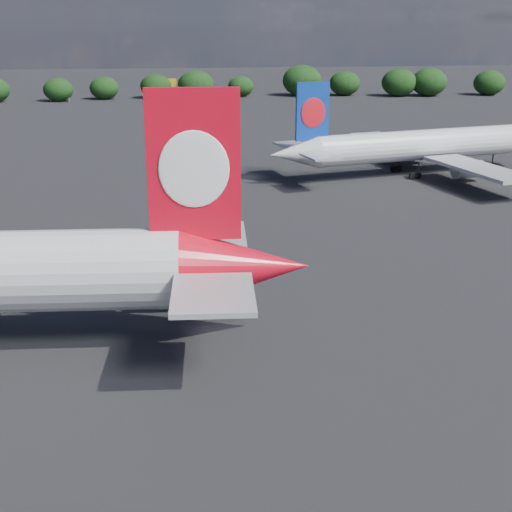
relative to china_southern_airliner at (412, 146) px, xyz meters
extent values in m
plane|color=black|center=(-46.60, -10.33, -4.29)|extent=(500.00, 500.00, 0.00)
cone|color=red|center=(-30.79, -53.83, 1.41)|extent=(9.47, 6.29, 5.69)
cube|color=red|center=(-34.20, -53.60, 8.69)|extent=(6.29, 0.99, 10.25)
ellipsoid|color=white|center=(-34.22, -53.94, 8.49)|extent=(4.79, 0.55, 5.24)
ellipsoid|color=white|center=(-34.17, -53.26, 8.49)|extent=(4.79, 0.55, 5.24)
cube|color=#ACB0B5|center=(-33.49, -59.93, 1.86)|extent=(5.57, 7.16, 0.34)
cube|color=#ACB0B5|center=(-32.64, -47.43, 1.86)|extent=(5.57, 7.16, 0.34)
cylinder|color=silver|center=(1.47, 0.34, 0.14)|extent=(33.77, 11.82, 4.42)
cone|color=silver|center=(-18.37, -4.21, 0.14)|extent=(7.89, 5.89, 4.42)
cube|color=#0D3495|center=(-15.78, -3.61, 5.80)|extent=(4.84, 1.52, 7.96)
ellipsoid|color=red|center=(-15.72, -3.87, 5.64)|extent=(3.66, 1.00, 4.07)
ellipsoid|color=red|center=(-15.84, -3.36, 5.64)|extent=(3.66, 1.00, 4.07)
cube|color=#ACB0B5|center=(-15.56, -8.56, 0.49)|extent=(5.07, 6.06, 0.27)
cube|color=#ACB0B5|center=(-17.73, 0.93, 0.49)|extent=(5.07, 6.06, 0.27)
cube|color=#ACB0B5|center=(5.76, -10.48, -1.28)|extent=(9.56, 18.54, 0.49)
cube|color=#ACB0B5|center=(0.63, 11.95, -1.28)|extent=(9.56, 18.54, 0.49)
cylinder|color=#ACB0B5|center=(6.50, -5.77, -2.43)|extent=(4.85, 3.32, 2.39)
cube|color=#ACB0B5|center=(6.50, -5.77, -1.81)|extent=(1.96, 0.69, 1.06)
cylinder|color=#ACB0B5|center=(3.34, 8.03, -2.43)|extent=(4.85, 3.32, 2.39)
cube|color=#ACB0B5|center=(3.34, 8.03, -1.81)|extent=(1.96, 0.69, 1.06)
cylinder|color=black|center=(0.34, -2.65, -2.96)|extent=(0.30, 0.30, 2.21)
cylinder|color=black|center=(0.34, -2.65, -3.80)|extent=(1.04, 0.61, 0.97)
cylinder|color=black|center=(-0.61, -2.86, -3.80)|extent=(1.04, 0.61, 0.97)
cylinder|color=black|center=(-0.85, 2.53, -2.96)|extent=(0.30, 0.30, 2.21)
cylinder|color=black|center=(-0.85, 2.53, -3.80)|extent=(1.04, 0.61, 0.97)
cylinder|color=black|center=(-1.80, 2.31, -3.80)|extent=(1.04, 0.61, 0.97)
cylinder|color=black|center=(14.41, 3.30, -3.00)|extent=(0.25, 0.25, 2.21)
cylinder|color=black|center=(14.41, 3.30, -3.89)|extent=(0.85, 0.48, 0.80)
cube|color=#125D1F|center=(-64.60, 105.67, -1.09)|extent=(6.00, 0.30, 2.60)
cylinder|color=#989BA0|center=(-67.10, 105.67, -3.29)|extent=(0.20, 0.20, 2.00)
cylinder|color=#989BA0|center=(-62.10, 105.67, -3.29)|extent=(0.20, 0.20, 2.00)
cube|color=gold|center=(-34.60, 111.67, -0.29)|extent=(5.00, 0.30, 3.00)
cylinder|color=#989BA0|center=(-34.60, 111.67, -3.04)|extent=(0.30, 0.30, 2.50)
ellipsoid|color=black|center=(-64.96, 106.70, -1.10)|extent=(8.28, 7.01, 6.37)
ellipsoid|color=black|center=(-52.66, 110.33, -1.11)|extent=(8.26, 6.99, 6.35)
ellipsoid|color=black|center=(-38.05, 111.15, -0.84)|extent=(8.95, 7.57, 6.88)
ellipsoid|color=black|center=(-26.64, 107.93, -0.29)|extent=(10.39, 8.79, 7.99)
ellipsoid|color=black|center=(-13.20, 113.17, -1.35)|extent=(7.64, 6.46, 5.88)
ellipsoid|color=black|center=(5.05, 112.75, 0.21)|extent=(11.69, 9.89, 9.00)
ellipsoid|color=black|center=(17.89, 111.86, -0.70)|extent=(9.32, 7.89, 7.17)
ellipsoid|color=black|center=(33.23, 107.60, -0.28)|extent=(10.42, 8.82, 8.01)
ellipsoid|color=black|center=(42.29, 107.11, -0.19)|extent=(10.65, 9.01, 8.19)
ellipsoid|color=black|center=(61.12, 107.27, -0.63)|extent=(9.51, 8.04, 7.31)
camera|label=1|loc=(-36.04, -100.84, 18.13)|focal=50.00mm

